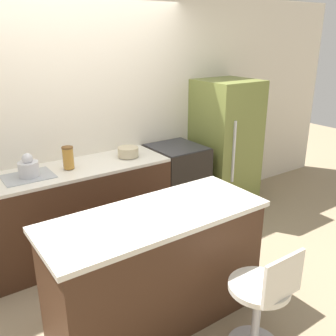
{
  "coord_description": "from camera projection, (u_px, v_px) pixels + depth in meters",
  "views": [
    {
      "loc": [
        -1.43,
        -3.01,
        2.16
      ],
      "look_at": [
        0.45,
        -0.31,
        0.98
      ],
      "focal_mm": 40.0,
      "sensor_mm": 36.0,
      "label": 1
    }
  ],
  "objects": [
    {
      "name": "kettle",
      "position": [
        28.0,
        167.0,
        3.38
      ],
      "size": [
        0.18,
        0.18,
        0.22
      ],
      "color": "silver",
      "rests_on": "back_counter"
    },
    {
      "name": "canister_jar",
      "position": [
        68.0,
        158.0,
        3.57
      ],
      "size": [
        0.11,
        0.11,
        0.22
      ],
      "color": "#B77F33",
      "rests_on": "back_counter"
    },
    {
      "name": "wall_back",
      "position": [
        79.0,
        122.0,
        3.91
      ],
      "size": [
        8.0,
        0.06,
        2.6
      ],
      "color": "silver",
      "rests_on": "ground_plane"
    },
    {
      "name": "refrigerator",
      "position": [
        225.0,
        146.0,
        4.74
      ],
      "size": [
        0.69,
        0.69,
        1.65
      ],
      "color": "olive",
      "rests_on": "ground_plane"
    },
    {
      "name": "ground_plane",
      "position": [
        115.0,
        258.0,
        3.83
      ],
      "size": [
        14.0,
        14.0,
        0.0
      ],
      "primitive_type": "plane",
      "color": "#998466"
    },
    {
      "name": "kitchen_island",
      "position": [
        156.0,
        268.0,
        2.88
      ],
      "size": [
        1.7,
        0.68,
        0.94
      ],
      "color": "#422819",
      "rests_on": "ground_plane"
    },
    {
      "name": "mixing_bowl",
      "position": [
        128.0,
        152.0,
        3.94
      ],
      "size": [
        0.22,
        0.22,
        0.1
      ],
      "color": "#C1B28E",
      "rests_on": "back_counter"
    },
    {
      "name": "back_counter",
      "position": [
        70.0,
        213.0,
        3.76
      ],
      "size": [
        2.04,
        0.63,
        0.94
      ],
      "color": "#422819",
      "rests_on": "ground_plane"
    },
    {
      "name": "stool_chair",
      "position": [
        261.0,
        304.0,
        2.58
      ],
      "size": [
        0.43,
        0.43,
        0.86
      ],
      "color": "#B7B7BC",
      "rests_on": "ground_plane"
    },
    {
      "name": "oven_range",
      "position": [
        176.0,
        184.0,
        4.47
      ],
      "size": [
        0.59,
        0.64,
        0.94
      ],
      "color": "black",
      "rests_on": "ground_plane"
    }
  ]
}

